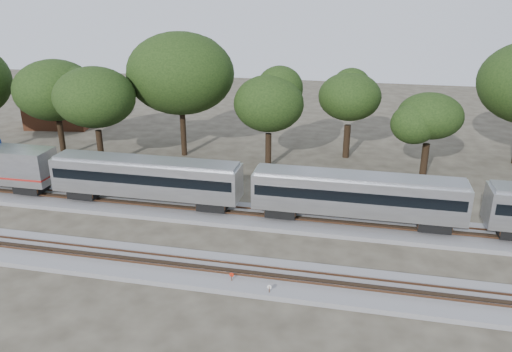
{
  "coord_description": "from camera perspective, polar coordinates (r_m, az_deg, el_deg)",
  "views": [
    {
      "loc": [
        11.44,
        -34.95,
        20.17
      ],
      "look_at": [
        2.74,
        5.0,
        4.62
      ],
      "focal_mm": 35.0,
      "sensor_mm": 36.0,
      "label": 1
    }
  ],
  "objects": [
    {
      "name": "tree_5",
      "position": [
        62.1,
        10.65,
        8.89
      ],
      "size": [
        7.85,
        7.85,
        11.07
      ],
      "color": "black",
      "rests_on": "ground"
    },
    {
      "name": "tree_6",
      "position": [
        58.1,
        19.27,
        6.49
      ],
      "size": [
        7.07,
        7.07,
        9.96
      ],
      "color": "black",
      "rests_on": "ground"
    },
    {
      "name": "tree_1",
      "position": [
        66.09,
        -22.01,
        9.07
      ],
      "size": [
        8.55,
        8.55,
        12.05
      ],
      "color": "black",
      "rests_on": "ground"
    },
    {
      "name": "track_far",
      "position": [
        46.97,
        -3.02,
        -4.36
      ],
      "size": [
        160.0,
        5.0,
        0.73
      ],
      "color": "slate",
      "rests_on": "ground"
    },
    {
      "name": "track_near",
      "position": [
        38.57,
        -6.96,
        -10.52
      ],
      "size": [
        160.0,
        5.0,
        0.73
      ],
      "color": "slate",
      "rests_on": "ground"
    },
    {
      "name": "switch_stand_white",
      "position": [
        35.24,
        1.53,
        -12.84
      ],
      "size": [
        0.32,
        0.06,
        1.0
      ],
      "rotation": [
        0.0,
        0.0,
        -0.05
      ],
      "color": "#512D19",
      "rests_on": "ground"
    },
    {
      "name": "switch_lever",
      "position": [
        35.65,
        4.64,
        -13.42
      ],
      "size": [
        0.56,
        0.41,
        0.3
      ],
      "primitive_type": "cube",
      "rotation": [
        0.0,
        0.0,
        -0.24
      ],
      "color": "#512D19",
      "rests_on": "ground"
    },
    {
      "name": "brick_building",
      "position": [
        82.62,
        -21.39,
        6.9
      ],
      "size": [
        10.33,
        7.99,
        4.54
      ],
      "rotation": [
        0.0,
        0.0,
        0.15
      ],
      "color": "brown",
      "rests_on": "ground"
    },
    {
      "name": "switch_stand_red",
      "position": [
        36.5,
        -2.8,
        -11.5
      ],
      "size": [
        0.33,
        0.06,
        1.04
      ],
      "rotation": [
        0.0,
        0.0,
        -0.01
      ],
      "color": "#512D19",
      "rests_on": "ground"
    },
    {
      "name": "ground",
      "position": [
        41.94,
        -5.17,
        -8.01
      ],
      "size": [
        160.0,
        160.0,
        0.0
      ],
      "primitive_type": "plane",
      "color": "#383328",
      "rests_on": "ground"
    },
    {
      "name": "tree_2",
      "position": [
        60.14,
        -17.98,
        8.54
      ],
      "size": [
        8.56,
        8.56,
        12.07
      ],
      "color": "black",
      "rests_on": "ground"
    },
    {
      "name": "tree_3",
      "position": [
        62.12,
        -8.66,
        11.49
      ],
      "size": [
        10.52,
        10.52,
        14.83
      ],
      "color": "black",
      "rests_on": "ground"
    },
    {
      "name": "tree_4",
      "position": [
        57.45,
        1.46,
        8.25
      ],
      "size": [
        7.82,
        7.82,
        11.02
      ],
      "color": "black",
      "rests_on": "ground"
    }
  ]
}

